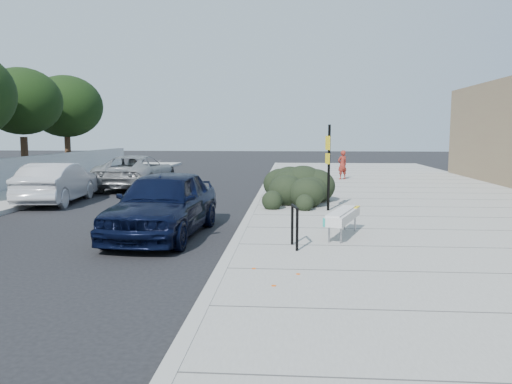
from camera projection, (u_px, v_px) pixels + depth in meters
ground at (234, 250)px, 11.13m from camera, size 120.00×120.00×0.00m
sidewalk_near at (429, 214)px, 15.67m from camera, size 11.20×50.00×0.15m
curb_near at (252, 212)px, 16.07m from camera, size 0.22×50.00×0.17m
curb_far at (13, 209)px, 16.64m from camera, size 0.22×50.00×0.17m
tree_far_e at (22, 102)px, 25.39m from camera, size 4.00×4.00×5.90m
tree_far_f at (66, 107)px, 30.34m from camera, size 4.40×4.40×6.07m
bench at (343, 216)px, 11.86m from camera, size 1.05×2.05×0.61m
bike_rack at (295, 222)px, 10.68m from camera, size 0.16×0.62×0.92m
sign_post at (328, 162)px, 15.70m from camera, size 0.15×0.30×2.72m
hedge at (298, 182)px, 17.64m from camera, size 3.16×4.25×1.43m
sedan_navy at (164, 203)px, 12.60m from camera, size 2.27×5.03×1.68m
wagon_silver at (58, 183)px, 18.54m from camera, size 1.99×4.71×1.51m
suv_silver at (136, 172)px, 23.36m from camera, size 2.64×5.66×1.57m
pedestrian at (342, 165)px, 26.39m from camera, size 0.67×0.60×1.53m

